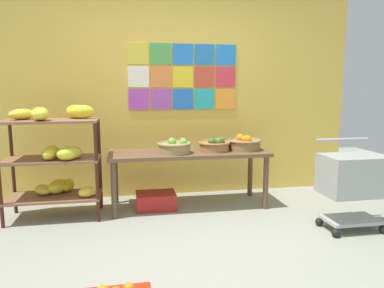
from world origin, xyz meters
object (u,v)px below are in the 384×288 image
(display_table, at_px, (189,157))
(banana_shelf_unit, at_px, (57,154))
(fruit_basket_back_left, at_px, (174,147))
(fruit_basket_right, at_px, (244,143))
(shopping_cart, at_px, (354,178))
(fruit_basket_left, at_px, (215,145))
(produce_crate_under_table, at_px, (156,201))

(display_table, bearing_deg, banana_shelf_unit, -175.58)
(fruit_basket_back_left, bearing_deg, fruit_basket_right, 5.07)
(display_table, xyz_separation_m, fruit_basket_right, (0.66, -0.01, 0.15))
(banana_shelf_unit, height_order, shopping_cart, banana_shelf_unit)
(banana_shelf_unit, bearing_deg, fruit_basket_right, 2.78)
(banana_shelf_unit, xyz_separation_m, fruit_basket_left, (1.71, 0.09, 0.04))
(shopping_cart, bearing_deg, banana_shelf_unit, 160.64)
(banana_shelf_unit, distance_m, produce_crate_under_table, 1.18)
(display_table, bearing_deg, shopping_cart, -34.77)
(fruit_basket_back_left, distance_m, shopping_cart, 1.85)
(fruit_basket_back_left, distance_m, produce_crate_under_table, 0.66)
(fruit_basket_left, distance_m, fruit_basket_right, 0.36)
(produce_crate_under_table, bearing_deg, shopping_cart, -27.96)
(display_table, distance_m, fruit_basket_back_left, 0.24)
(fruit_basket_back_left, bearing_deg, banana_shelf_unit, -178.78)
(fruit_basket_back_left, bearing_deg, shopping_cart, -29.46)
(fruit_basket_back_left, bearing_deg, display_table, 24.89)
(fruit_basket_back_left, relative_size, shopping_cart, 0.43)
(produce_crate_under_table, bearing_deg, fruit_basket_back_left, -15.00)
(display_table, relative_size, fruit_basket_left, 4.89)
(banana_shelf_unit, distance_m, fruit_basket_back_left, 1.23)
(fruit_basket_back_left, height_order, produce_crate_under_table, fruit_basket_back_left)
(banana_shelf_unit, xyz_separation_m, shopping_cart, (2.83, -0.88, -0.17))
(fruit_basket_back_left, relative_size, fruit_basket_left, 1.02)
(fruit_basket_back_left, height_order, fruit_basket_right, fruit_basket_right)
(display_table, relative_size, fruit_basket_right, 4.58)
(shopping_cart, bearing_deg, fruit_basket_right, 125.64)
(display_table, xyz_separation_m, fruit_basket_back_left, (-0.18, -0.08, 0.14))
(banana_shelf_unit, distance_m, fruit_basket_left, 1.71)
(fruit_basket_right, relative_size, produce_crate_under_table, 0.89)
(shopping_cart, bearing_deg, display_table, 143.07)
(display_table, height_order, produce_crate_under_table, display_table)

